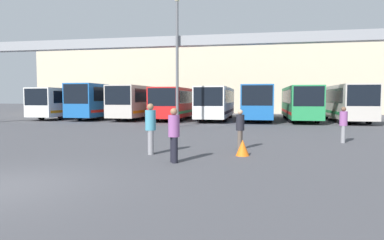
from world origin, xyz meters
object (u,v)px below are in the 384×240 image
bus_slot_2 (140,100)px  lamp_post (177,57)px  bus_slot_7 (346,101)px  pedestrian_near_right (343,124)px  pedestrian_near_center (174,134)px  bus_slot_3 (177,102)px  bus_slot_6 (300,101)px  bus_slot_4 (216,101)px  traffic_cone (243,148)px  bus_slot_1 (105,99)px  pedestrian_mid_left (151,127)px  pedestrian_near_left (240,128)px  bus_slot_5 (257,101)px  bus_slot_0 (68,101)px

bus_slot_2 → lamp_post: size_ratio=1.19×
bus_slot_7 → pedestrian_near_right: (-3.64, -15.27, -0.91)m
pedestrian_near_center → bus_slot_7: bearing=121.6°
bus_slot_3 → bus_slot_6: size_ratio=0.91×
bus_slot_4 → pedestrian_near_center: bus_slot_4 is taller
bus_slot_6 → traffic_cone: bus_slot_6 is taller
bus_slot_4 → pedestrian_near_right: size_ratio=6.52×
bus_slot_1 → pedestrian_near_center: bus_slot_1 is taller
lamp_post → bus_slot_1: bearing=138.2°
bus_slot_6 → lamp_post: size_ratio=1.28×
bus_slot_4 → bus_slot_1: bearing=179.2°
pedestrian_mid_left → pedestrian_near_left: bearing=98.7°
bus_slot_3 → lamp_post: lamp_post is taller
bus_slot_3 → pedestrian_mid_left: 20.47m
bus_slot_7 → bus_slot_1: bearing=179.1°
bus_slot_5 → bus_slot_6: 3.81m
bus_slot_4 → pedestrian_near_right: bearing=-63.4°
bus_slot_4 → bus_slot_5: bearing=9.6°
pedestrian_mid_left → bus_slot_3: bearing=169.3°
bus_slot_1 → bus_slot_6: size_ratio=0.96×
bus_slot_7 → bus_slot_2: bearing=179.4°
bus_slot_6 → pedestrian_near_center: size_ratio=6.66×
bus_slot_0 → pedestrian_mid_left: 25.06m
bus_slot_5 → pedestrian_near_center: 22.43m
pedestrian_near_left → lamp_post: lamp_post is taller
pedestrian_near_center → bus_slot_5: bearing=140.4°
bus_slot_2 → traffic_cone: size_ratio=18.84×
bus_slot_0 → bus_slot_5: size_ratio=0.84×
bus_slot_3 → bus_slot_7: bearing=-0.3°
pedestrian_mid_left → traffic_cone: 3.42m
pedestrian_near_left → lamp_post: (-4.97, 9.92, 4.07)m
traffic_cone → bus_slot_5: bearing=88.8°
bus_slot_4 → lamp_post: (-1.77, -8.45, 3.18)m
bus_slot_4 → pedestrian_mid_left: size_ratio=5.83×
bus_slot_6 → bus_slot_7: size_ratio=1.11×
traffic_cone → bus_slot_3: bearing=110.0°
bus_slot_7 → pedestrian_near_left: (-8.19, -18.16, -0.95)m
bus_slot_1 → bus_slot_3: size_ratio=1.05×
bus_slot_1 → pedestrian_mid_left: size_ratio=6.00×
pedestrian_mid_left → traffic_cone: pedestrian_mid_left is taller
bus_slot_0 → bus_slot_6: 22.81m
lamp_post → bus_slot_7: bearing=32.1°
pedestrian_near_left → lamp_post: bearing=33.4°
bus_slot_2 → lamp_post: (5.83, -8.45, 3.10)m
bus_slot_7 → pedestrian_near_center: bearing=-115.3°
bus_slot_1 → bus_slot_4: size_ratio=1.03×
bus_slot_6 → pedestrian_near_right: 15.88m
bus_slot_6 → pedestrian_mid_left: bus_slot_6 is taller
bus_slot_5 → bus_slot_1: bearing=-178.2°
bus_slot_5 → lamp_post: (-5.57, -9.09, 3.11)m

